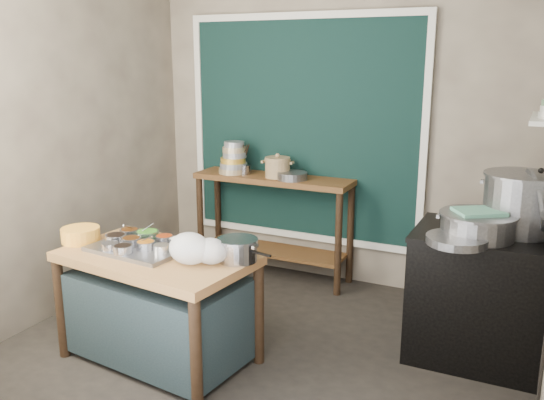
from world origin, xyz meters
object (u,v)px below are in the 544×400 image
at_px(yellow_basin, 81,235).
at_px(saucepan, 238,250).
at_px(stove_block, 482,298).
at_px(steamer, 478,225).
at_px(ceramic_crock, 278,168).
at_px(prep_table, 159,307).
at_px(stock_pot, 521,203).
at_px(back_counter, 273,227).
at_px(utensil_cup, 244,169).
at_px(condiment_tray, 140,248).

distance_m(yellow_basin, saucepan, 1.17).
xyz_separation_m(stove_block, steamer, (-0.06, -0.13, 0.53)).
relative_size(yellow_basin, saucepan, 0.99).
xyz_separation_m(stove_block, saucepan, (-1.38, -0.85, 0.40)).
bearing_deg(ceramic_crock, prep_table, -92.80).
xyz_separation_m(stove_block, stock_pot, (0.17, 0.10, 0.65)).
bearing_deg(back_counter, utensil_cup, -175.80).
relative_size(yellow_basin, steamer, 0.54).
bearing_deg(condiment_tray, yellow_basin, -174.62).
bearing_deg(steamer, stock_pot, 46.00).
height_order(yellow_basin, saucepan, saucepan).
height_order(yellow_basin, stock_pot, stock_pot).
xyz_separation_m(saucepan, stock_pot, (1.55, 0.96, 0.25)).
relative_size(back_counter, utensil_cup, 10.50).
relative_size(ceramic_crock, steamer, 0.49).
bearing_deg(utensil_cup, back_counter, 4.20).
distance_m(stock_pot, steamer, 0.35).
height_order(stove_block, utensil_cup, utensil_cup).
bearing_deg(saucepan, condiment_tray, -159.73).
distance_m(back_counter, yellow_basin, 1.87).
bearing_deg(utensil_cup, condiment_tray, -85.96).
xyz_separation_m(prep_table, saucepan, (0.54, 0.12, 0.45)).
distance_m(stove_block, ceramic_crock, 2.06).
bearing_deg(condiment_tray, saucepan, 7.89).
distance_m(condiment_tray, stock_pot, 2.49).
height_order(back_counter, stock_pot, stock_pot).
relative_size(back_counter, ceramic_crock, 6.12).
xyz_separation_m(back_counter, stove_block, (1.90, -0.73, -0.05)).
bearing_deg(ceramic_crock, yellow_basin, -112.47).
bearing_deg(stock_pot, saucepan, -148.35).
xyz_separation_m(back_counter, stock_pot, (2.07, -0.63, 0.60)).
height_order(condiment_tray, steamer, steamer).
distance_m(stove_block, stock_pot, 0.68).
height_order(utensil_cup, ceramic_crock, ceramic_crock).
height_order(utensil_cup, stock_pot, stock_pot).
bearing_deg(stock_pot, steamer, -134.00).
xyz_separation_m(utensil_cup, steamer, (2.13, -0.84, -0.03)).
bearing_deg(ceramic_crock, steamer, -24.92).
relative_size(condiment_tray, saucepan, 2.37).
distance_m(stove_block, saucepan, 1.67).
height_order(stove_block, ceramic_crock, ceramic_crock).
relative_size(stock_pot, steamer, 1.02).
height_order(yellow_basin, utensil_cup, utensil_cup).
height_order(stove_block, saucepan, saucepan).
distance_m(saucepan, stock_pot, 1.84).
bearing_deg(yellow_basin, prep_table, 1.73).
relative_size(utensil_cup, stock_pot, 0.28).
distance_m(stove_block, steamer, 0.55).
height_order(prep_table, steamer, steamer).
bearing_deg(stove_block, utensil_cup, 162.03).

